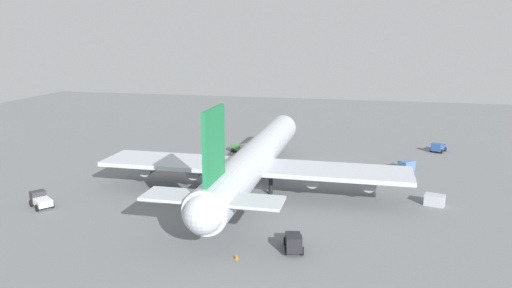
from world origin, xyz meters
The scene contains 10 objects.
ground_plane centered at (0.00, 0.00, 0.00)m, with size 237.33×237.33×0.00m, color slate.
cargo_airplane centered at (-0.35, 0.00, 5.37)m, with size 59.33×51.01×17.34m.
fuel_truck centered at (24.39, 9.11, 1.08)m, with size 3.73×4.76×2.04m.
pushback_tractor centered at (-22.94, -10.00, 1.16)m, with size 4.87×3.05×2.39m.
catering_truck centered at (34.70, -33.97, 1.06)m, with size 4.64×3.86×2.15m.
maintenance_van centered at (-16.34, 30.10, 1.13)m, with size 4.23×4.72×2.25m.
cargo_container_fore centered at (-2.05, -28.83, 0.86)m, with size 2.58×3.32×1.73m.
cargo_container_aft centered at (17.41, -25.97, 0.97)m, with size 3.49×3.46×1.94m.
safety_cone_nose centered at (26.70, 1.46, 0.41)m, with size 0.57×0.57×0.82m, color orange.
safety_cone_tail centered at (-26.70, -3.81, 0.32)m, with size 0.45×0.45×0.64m, color orange.
Camera 1 is at (-77.44, -17.85, 26.03)m, focal length 34.00 mm.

